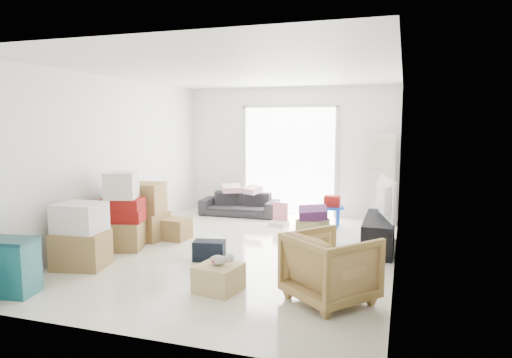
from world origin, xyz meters
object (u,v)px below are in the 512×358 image
object	(u,v)px
ac_tower	(383,179)
tv_console	(379,233)
television	(380,213)
kids_table	(332,205)
sofa	(240,200)
wood_crate	(219,278)
armchair	(331,264)
storage_bins	(10,267)
ottoman	(313,231)

from	to	relation	value
ac_tower	tv_console	distance (m)	2.00
ac_tower	television	distance (m)	1.92
ac_tower	kids_table	xyz separation A→B (m)	(-0.88, -0.63, -0.46)
sofa	kids_table	world-z (taller)	sofa
tv_console	wood_crate	distance (m)	2.97
armchair	kids_table	world-z (taller)	armchair
storage_bins	ottoman	world-z (taller)	storage_bins
tv_console	kids_table	bearing A→B (deg)	126.27
sofa	wood_crate	distance (m)	4.38
wood_crate	tv_console	bearing A→B (deg)	55.44
ac_tower	television	bearing A→B (deg)	-88.49
ottoman	wood_crate	size ratio (longest dim) A/B	0.86
ac_tower	television	world-z (taller)	ac_tower
television	ottoman	size ratio (longest dim) A/B	2.62
ac_tower	storage_bins	size ratio (longest dim) A/B	2.69
television	sofa	distance (m)	3.44
wood_crate	storage_bins	bearing A→B (deg)	-159.44
storage_bins	tv_console	bearing A→B (deg)	40.01
tv_console	television	xyz separation A→B (m)	(0.00, 0.00, 0.32)
armchair	sofa	bearing A→B (deg)	-18.32
sofa	kids_table	bearing A→B (deg)	-15.23
sofa	wood_crate	bearing A→B (deg)	-74.96
storage_bins	wood_crate	world-z (taller)	storage_bins
television	sofa	size ratio (longest dim) A/B	0.65
armchair	ottoman	world-z (taller)	armchair
television	ottoman	world-z (taller)	television
ottoman	kids_table	world-z (taller)	kids_table
ac_tower	kids_table	distance (m)	1.17
ac_tower	tv_console	world-z (taller)	ac_tower
ac_tower	storage_bins	world-z (taller)	ac_tower
storage_bins	armchair	bearing A→B (deg)	14.73
tv_console	sofa	bearing A→B (deg)	149.39
tv_console	storage_bins	world-z (taller)	storage_bins
ac_tower	wood_crate	xyz separation A→B (m)	(-1.63, -4.34, -0.72)
armchair	storage_bins	bearing A→B (deg)	54.46
television	kids_table	size ratio (longest dim) A/B	1.80
armchair	wood_crate	world-z (taller)	armchair
tv_console	kids_table	size ratio (longest dim) A/B	2.49
ac_tower	sofa	xyz separation A→B (m)	(-2.90, -0.15, -0.55)
ac_tower	tv_console	xyz separation A→B (m)	(0.05, -1.90, -0.63)
tv_console	armchair	distance (m)	2.39
television	armchair	bearing A→B (deg)	156.89
sofa	ottoman	bearing A→B (deg)	-44.69
television	storage_bins	bearing A→B (deg)	116.45
tv_console	sofa	world-z (taller)	sofa
armchair	ottoman	bearing A→B (deg)	-34.73
tv_console	ottoman	world-z (taller)	tv_console
sofa	storage_bins	size ratio (longest dim) A/B	2.52
ac_tower	wood_crate	bearing A→B (deg)	-110.62
tv_console	sofa	xyz separation A→B (m)	(-2.95, 1.75, 0.07)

